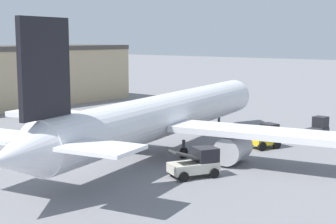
{
  "coord_description": "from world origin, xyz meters",
  "views": [
    {
      "loc": [
        -34.85,
        -28.94,
        10.11
      ],
      "look_at": [
        0.0,
        0.0,
        3.59
      ],
      "focal_mm": 55.0,
      "sensor_mm": 36.0,
      "label": 1
    }
  ],
  "objects_px": {
    "baggage_tug": "(318,129)",
    "pushback_tug": "(265,137)",
    "ground_crew_worker": "(266,132)",
    "airplane": "(163,117)",
    "belt_loader_truck": "(197,163)"
  },
  "relations": [
    {
      "from": "baggage_tug",
      "to": "pushback_tug",
      "type": "bearing_deg",
      "value": 169.83
    },
    {
      "from": "ground_crew_worker",
      "to": "baggage_tug",
      "type": "distance_m",
      "value": 5.4
    },
    {
      "from": "ground_crew_worker",
      "to": "pushback_tug",
      "type": "bearing_deg",
      "value": 172.69
    },
    {
      "from": "pushback_tug",
      "to": "baggage_tug",
      "type": "bearing_deg",
      "value": 3.22
    },
    {
      "from": "belt_loader_truck",
      "to": "pushback_tug",
      "type": "distance_m",
      "value": 12.14
    },
    {
      "from": "ground_crew_worker",
      "to": "baggage_tug",
      "type": "height_order",
      "value": "baggage_tug"
    },
    {
      "from": "airplane",
      "to": "belt_loader_truck",
      "type": "distance_m",
      "value": 8.31
    },
    {
      "from": "baggage_tug",
      "to": "airplane",
      "type": "bearing_deg",
      "value": 158.15
    },
    {
      "from": "baggage_tug",
      "to": "pushback_tug",
      "type": "height_order",
      "value": "pushback_tug"
    },
    {
      "from": "baggage_tug",
      "to": "pushback_tug",
      "type": "distance_m",
      "value": 7.37
    },
    {
      "from": "airplane",
      "to": "ground_crew_worker",
      "type": "bearing_deg",
      "value": -32.69
    },
    {
      "from": "airplane",
      "to": "belt_loader_truck",
      "type": "relative_size",
      "value": 10.13
    },
    {
      "from": "ground_crew_worker",
      "to": "pushback_tug",
      "type": "relative_size",
      "value": 0.54
    },
    {
      "from": "baggage_tug",
      "to": "pushback_tug",
      "type": "relative_size",
      "value": 0.94
    },
    {
      "from": "airplane",
      "to": "baggage_tug",
      "type": "height_order",
      "value": "airplane"
    }
  ]
}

